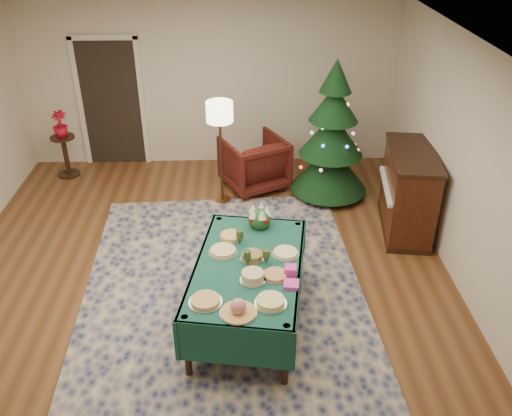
{
  "coord_description": "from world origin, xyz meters",
  "views": [
    {
      "loc": [
        0.49,
        -5.03,
        4.01
      ],
      "look_at": [
        0.65,
        0.24,
        0.93
      ],
      "focal_mm": 38.0,
      "sensor_mm": 36.0,
      "label": 1
    }
  ],
  "objects_px": {
    "armchair": "(254,161)",
    "potted_plant": "(61,130)",
    "side_table": "(66,157)",
    "piano": "(408,192)",
    "buffet_table": "(248,276)",
    "gift_box": "(290,271)",
    "christmas_tree": "(332,137)",
    "floor_lamp": "(220,118)"
  },
  "relations": [
    {
      "from": "armchair",
      "to": "potted_plant",
      "type": "bearing_deg",
      "value": -35.22
    },
    {
      "from": "side_table",
      "to": "potted_plant",
      "type": "bearing_deg",
      "value": -90.0
    },
    {
      "from": "armchair",
      "to": "piano",
      "type": "distance_m",
      "value": 2.39
    },
    {
      "from": "buffet_table",
      "to": "armchair",
      "type": "distance_m",
      "value": 3.07
    },
    {
      "from": "armchair",
      "to": "side_table",
      "type": "bearing_deg",
      "value": -35.22
    },
    {
      "from": "gift_box",
      "to": "armchair",
      "type": "xyz_separation_m",
      "value": [
        -0.27,
        3.25,
        -0.33
      ]
    },
    {
      "from": "gift_box",
      "to": "side_table",
      "type": "distance_m",
      "value": 5.0
    },
    {
      "from": "christmas_tree",
      "to": "potted_plant",
      "type": "bearing_deg",
      "value": 169.42
    },
    {
      "from": "buffet_table",
      "to": "potted_plant",
      "type": "relative_size",
      "value": 4.85
    },
    {
      "from": "buffet_table",
      "to": "christmas_tree",
      "type": "distance_m",
      "value": 3.08
    },
    {
      "from": "floor_lamp",
      "to": "christmas_tree",
      "type": "height_order",
      "value": "christmas_tree"
    },
    {
      "from": "floor_lamp",
      "to": "potted_plant",
      "type": "xyz_separation_m",
      "value": [
        -2.53,
        0.93,
        -0.52
      ]
    },
    {
      "from": "potted_plant",
      "to": "gift_box",
      "type": "bearing_deg",
      "value": -48.68
    },
    {
      "from": "armchair",
      "to": "floor_lamp",
      "type": "distance_m",
      "value": 1.09
    },
    {
      "from": "floor_lamp",
      "to": "potted_plant",
      "type": "height_order",
      "value": "floor_lamp"
    },
    {
      "from": "side_table",
      "to": "piano",
      "type": "height_order",
      "value": "piano"
    },
    {
      "from": "floor_lamp",
      "to": "armchair",
      "type": "bearing_deg",
      "value": 42.51
    },
    {
      "from": "armchair",
      "to": "christmas_tree",
      "type": "distance_m",
      "value": 1.26
    },
    {
      "from": "gift_box",
      "to": "piano",
      "type": "height_order",
      "value": "piano"
    },
    {
      "from": "potted_plant",
      "to": "christmas_tree",
      "type": "xyz_separation_m",
      "value": [
        4.14,
        -0.77,
        0.14
      ]
    },
    {
      "from": "gift_box",
      "to": "potted_plant",
      "type": "xyz_separation_m",
      "value": [
        -3.29,
        3.74,
        0.02
      ]
    },
    {
      "from": "buffet_table",
      "to": "gift_box",
      "type": "height_order",
      "value": "gift_box"
    },
    {
      "from": "gift_box",
      "to": "potted_plant",
      "type": "bearing_deg",
      "value": 131.32
    },
    {
      "from": "armchair",
      "to": "floor_lamp",
      "type": "xyz_separation_m",
      "value": [
        -0.49,
        -0.44,
        0.87
      ]
    },
    {
      "from": "gift_box",
      "to": "christmas_tree",
      "type": "xyz_separation_m",
      "value": [
        0.85,
        2.96,
        0.15
      ]
    },
    {
      "from": "buffet_table",
      "to": "floor_lamp",
      "type": "relative_size",
      "value": 1.31
    },
    {
      "from": "christmas_tree",
      "to": "side_table",
      "type": "bearing_deg",
      "value": 169.42
    },
    {
      "from": "piano",
      "to": "gift_box",
      "type": "bearing_deg",
      "value": -131.57
    },
    {
      "from": "christmas_tree",
      "to": "piano",
      "type": "distance_m",
      "value": 1.39
    },
    {
      "from": "armchair",
      "to": "side_table",
      "type": "xyz_separation_m",
      "value": [
        -3.02,
        0.49,
        -0.12
      ]
    },
    {
      "from": "christmas_tree",
      "to": "armchair",
      "type": "bearing_deg",
      "value": 165.78
    },
    {
      "from": "buffet_table",
      "to": "armchair",
      "type": "relative_size",
      "value": 2.27
    },
    {
      "from": "piano",
      "to": "armchair",
      "type": "bearing_deg",
      "value": 147.54
    },
    {
      "from": "buffet_table",
      "to": "side_table",
      "type": "relative_size",
      "value": 2.99
    },
    {
      "from": "potted_plant",
      "to": "armchair",
      "type": "bearing_deg",
      "value": -9.2
    },
    {
      "from": "floor_lamp",
      "to": "side_table",
      "type": "relative_size",
      "value": 2.28
    },
    {
      "from": "buffet_table",
      "to": "potted_plant",
      "type": "xyz_separation_m",
      "value": [
        -2.87,
        3.56,
        0.21
      ]
    },
    {
      "from": "floor_lamp",
      "to": "piano",
      "type": "xyz_separation_m",
      "value": [
        2.5,
        -0.84,
        -0.75
      ]
    },
    {
      "from": "armchair",
      "to": "floor_lamp",
      "type": "relative_size",
      "value": 0.58
    },
    {
      "from": "side_table",
      "to": "piano",
      "type": "distance_m",
      "value": 5.34
    },
    {
      "from": "floor_lamp",
      "to": "side_table",
      "type": "distance_m",
      "value": 2.87
    },
    {
      "from": "potted_plant",
      "to": "christmas_tree",
      "type": "bearing_deg",
      "value": -10.58
    }
  ]
}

